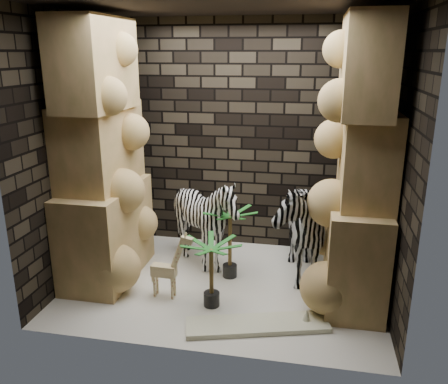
% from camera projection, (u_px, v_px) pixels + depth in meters
% --- Properties ---
extents(floor, '(3.50, 3.50, 0.00)m').
position_uv_depth(floor, '(223.00, 285.00, 5.30)').
color(floor, silver).
rests_on(floor, ground).
extents(ceiling, '(3.50, 3.50, 0.00)m').
position_uv_depth(ceiling, '(223.00, 6.00, 4.42)').
color(ceiling, black).
rests_on(ceiling, ground).
extents(wall_back, '(3.50, 0.00, 3.50)m').
position_uv_depth(wall_back, '(242.00, 137.00, 6.03)').
color(wall_back, black).
rests_on(wall_back, ground).
extents(wall_front, '(3.50, 0.00, 3.50)m').
position_uv_depth(wall_front, '(193.00, 192.00, 3.68)').
color(wall_front, black).
rests_on(wall_front, ground).
extents(wall_left, '(0.00, 3.00, 3.00)m').
position_uv_depth(wall_left, '(71.00, 151.00, 5.18)').
color(wall_left, black).
rests_on(wall_left, ground).
extents(wall_right, '(0.00, 3.00, 3.00)m').
position_uv_depth(wall_right, '(397.00, 165.00, 4.54)').
color(wall_right, black).
rests_on(wall_right, ground).
extents(rock_pillar_left, '(0.68, 1.30, 3.00)m').
position_uv_depth(rock_pillar_left, '(100.00, 153.00, 5.11)').
color(rock_pillar_left, tan).
rests_on(rock_pillar_left, floor).
extents(rock_pillar_right, '(0.58, 1.25, 3.00)m').
position_uv_depth(rock_pillar_right, '(362.00, 164.00, 4.60)').
color(rock_pillar_right, tan).
rests_on(rock_pillar_right, floor).
extents(zebra_right, '(0.93, 1.39, 1.51)m').
position_uv_depth(zebra_right, '(294.00, 216.00, 5.32)').
color(zebra_right, white).
rests_on(zebra_right, floor).
extents(zebra_left, '(1.02, 1.24, 1.11)m').
position_uv_depth(zebra_left, '(206.00, 226.00, 5.57)').
color(zebra_left, white).
rests_on(zebra_left, floor).
extents(giraffe_toy, '(0.41, 0.16, 0.79)m').
position_uv_depth(giraffe_toy, '(164.00, 263.00, 4.94)').
color(giraffe_toy, beige).
rests_on(giraffe_toy, floor).
extents(palm_front, '(0.36, 0.36, 0.86)m').
position_uv_depth(palm_front, '(230.00, 243.00, 5.37)').
color(palm_front, '#0D4016').
rests_on(palm_front, floor).
extents(palm_back, '(0.36, 0.36, 0.75)m').
position_uv_depth(palm_back, '(211.00, 273.00, 4.76)').
color(palm_back, '#0D4016').
rests_on(palm_back, floor).
extents(surfboard, '(1.43, 0.71, 0.05)m').
position_uv_depth(surfboard, '(257.00, 325.00, 4.48)').
color(surfboard, beige).
rests_on(surfboard, floor).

